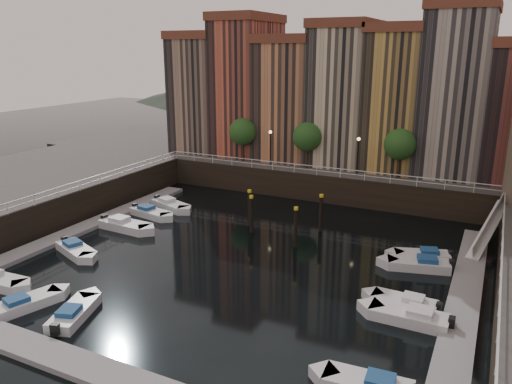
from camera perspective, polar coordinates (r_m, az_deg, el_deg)
The scene contains 22 objects.
ground at distance 40.38m, azimuth -0.90°, elevation -7.19°, with size 200.00×200.00×0.00m, color black.
quay_far at distance 63.05m, azimuth 9.94°, elevation 2.59°, with size 80.00×20.00×3.00m, color black.
dock_left at distance 48.70m, azimuth -18.72°, elevation -3.71°, with size 2.00×28.00×0.35m, color gray.
dock_right at distance 35.67m, azimuth 22.64°, elevation -11.52°, with size 2.00×28.00×0.35m, color gray.
dock_near at distance 28.16m, azimuth -17.82°, elevation -18.90°, with size 30.00×2.00×0.35m, color gray.
mountains at distance 144.01m, azimuth 20.61°, elevation 11.91°, with size 145.00×100.00×18.00m.
far_terrace at distance 58.32m, azimuth 12.85°, elevation 10.78°, with size 48.70×10.30×17.50m.
promenade_trees at distance 55.15m, azimuth 6.52°, elevation 6.21°, with size 21.20×3.20×5.20m.
street_lamps at distance 54.24m, azimuth 6.47°, elevation 5.30°, with size 10.36×0.36×4.18m.
railings at distance 43.24m, azimuth 2.03°, elevation -0.27°, with size 36.08×34.04×0.52m.
gangway at distance 45.21m, azimuth 25.09°, elevation -3.58°, with size 2.78×8.32×3.73m.
mooring_pilings at distance 44.31m, azimuth 2.62°, elevation -2.77°, with size 6.79×4.77×3.78m.
boat_left_1 at distance 43.00m, azimuth -19.95°, elevation -6.20°, with size 4.67×3.11×1.06m.
boat_left_2 at distance 47.26m, azimuth -14.83°, elevation -3.68°, with size 5.31×2.16×1.21m.
boat_left_3 at distance 50.33m, azimuth -12.02°, elevation -2.32°, with size 4.83×2.48×1.08m.
boat_left_4 at distance 52.33m, azimuth -9.80°, elevation -1.47°, with size 5.02×3.18×1.13m.
boat_right_1 at distance 32.39m, azimuth 17.27°, elevation -13.46°, with size 4.95×1.86×1.13m.
boat_right_2 at distance 34.02m, azimuth 16.73°, elevation -12.00°, with size 4.33×1.72×0.99m.
boat_right_3 at distance 39.74m, azimuth 18.24°, elevation -7.87°, with size 4.90×2.81×1.10m.
boat_right_4 at distance 41.49m, azimuth 18.56°, elevation -6.91°, with size 4.50×2.84×1.01m.
boat_near_0 at distance 35.69m, azimuth -24.91°, elevation -11.47°, with size 2.83×4.60×1.03m.
boat_near_1 at distance 33.35m, azimuth -20.15°, elevation -12.90°, with size 2.86×4.60×1.03m.
Camera 1 is at (16.97, -32.97, 15.97)m, focal length 35.00 mm.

